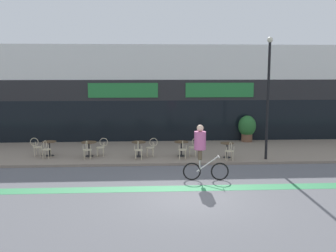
{
  "coord_description": "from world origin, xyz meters",
  "views": [
    {
      "loc": [
        -1.53,
        -12.83,
        4.37
      ],
      "look_at": [
        -0.47,
        5.63,
        1.66
      ],
      "focal_mm": 42.0,
      "sensor_mm": 36.0,
      "label": 1
    }
  ],
  "objects": [
    {
      "name": "cafe_chair_0_side",
      "position": [
        -6.88,
        6.35,
        0.64
      ],
      "size": [
        0.58,
        0.42,
        0.9
      ],
      "rotation": [
        0.0,
        0.0,
        -0.05
      ],
      "color": "beige",
      "rests_on": "sidewalk_slab"
    },
    {
      "name": "cafe_chair_3_side",
      "position": [
        0.83,
        5.91,
        0.64
      ],
      "size": [
        0.59,
        0.43,
        0.9
      ],
      "rotation": [
        0.0,
        0.0,
        3.07
      ],
      "color": "beige",
      "rests_on": "sidewalk_slab"
    },
    {
      "name": "cafe_chair_3_near",
      "position": [
        0.2,
        5.29,
        0.64
      ],
      "size": [
        0.42,
        0.58,
        0.9
      ],
      "rotation": [
        0.0,
        0.0,
        1.53
      ],
      "color": "beige",
      "rests_on": "sidewalk_slab"
    },
    {
      "name": "cafe_chair_0_near",
      "position": [
        -6.26,
        5.72,
        0.64
      ],
      "size": [
        0.45,
        0.6,
        0.9
      ],
      "rotation": [
        0.0,
        0.0,
        1.44
      ],
      "color": "beige",
      "rests_on": "sidewalk_slab"
    },
    {
      "name": "planter_pot",
      "position": [
        4.4,
        9.59,
        0.95
      ],
      "size": [
        1.02,
        1.02,
        1.53
      ],
      "color": "brown",
      "rests_on": "sidewalk_slab"
    },
    {
      "name": "cafe_chair_1_side",
      "position": [
        -3.67,
        6.12,
        0.64
      ],
      "size": [
        0.58,
        0.41,
        0.9
      ],
      "rotation": [
        0.0,
        0.0,
        3.12
      ],
      "color": "beige",
      "rests_on": "sidewalk_slab"
    },
    {
      "name": "storefront_facade",
      "position": [
        0.0,
        11.97,
        2.86
      ],
      "size": [
        40.0,
        4.06,
        5.74
      ],
      "color": "silver",
      "rests_on": "ground"
    },
    {
      "name": "cafe_chair_1_near",
      "position": [
        -4.3,
        5.5,
        0.64
      ],
      "size": [
        0.4,
        0.58,
        0.9
      ],
      "rotation": [
        0.0,
        0.0,
        1.57
      ],
      "color": "beige",
      "rests_on": "sidewalk_slab"
    },
    {
      "name": "cafe_chair_4_near",
      "position": [
        2.37,
        4.84,
        0.64
      ],
      "size": [
        0.41,
        0.58,
        0.9
      ],
      "rotation": [
        0.0,
        0.0,
        1.61
      ],
      "color": "beige",
      "rests_on": "sidewalk_slab"
    },
    {
      "name": "bistro_table_1",
      "position": [
        -4.3,
        6.13,
        0.63
      ],
      "size": [
        0.75,
        0.75,
        0.71
      ],
      "color": "black",
      "rests_on": "sidewalk_slab"
    },
    {
      "name": "ground_plane",
      "position": [
        0.0,
        0.0,
        0.0
      ],
      "size": [
        120.0,
        120.0,
        0.0
      ],
      "primitive_type": "plane",
      "color": "#5B5B60"
    },
    {
      "name": "cafe_chair_2_side",
      "position": [
        -1.25,
        5.94,
        0.64
      ],
      "size": [
        0.6,
        0.45,
        0.9
      ],
      "rotation": [
        0.0,
        0.0,
        3.27
      ],
      "color": "beige",
      "rests_on": "sidewalk_slab"
    },
    {
      "name": "bistro_table_3",
      "position": [
        0.2,
        5.91,
        0.63
      ],
      "size": [
        0.69,
        0.69,
        0.72
      ],
      "color": "black",
      "rests_on": "sidewalk_slab"
    },
    {
      "name": "bistro_table_0",
      "position": [
        -6.25,
        6.35,
        0.63
      ],
      "size": [
        0.68,
        0.68,
        0.72
      ],
      "color": "black",
      "rests_on": "sidewalk_slab"
    },
    {
      "name": "cafe_chair_2_near",
      "position": [
        -1.88,
        5.31,
        0.64
      ],
      "size": [
        0.43,
        0.59,
        0.9
      ],
      "rotation": [
        0.0,
        0.0,
        1.48
      ],
      "color": "beige",
      "rests_on": "sidewalk_slab"
    },
    {
      "name": "lamp_post",
      "position": [
        4.14,
        5.04,
        3.36
      ],
      "size": [
        0.26,
        0.26,
        5.67
      ],
      "color": "black",
      "rests_on": "sidewalk_slab"
    },
    {
      "name": "bistro_table_4",
      "position": [
        2.36,
        5.47,
        0.63
      ],
      "size": [
        0.64,
        0.64,
        0.72
      ],
      "color": "black",
      "rests_on": "sidewalk_slab"
    },
    {
      "name": "bike_lane_stripe",
      "position": [
        0.0,
        1.06,
        0.0
      ],
      "size": [
        36.0,
        0.7,
        0.01
      ],
      "primitive_type": "cube",
      "color": "#2D844C",
      "rests_on": "ground"
    },
    {
      "name": "cyclist_0",
      "position": [
        0.64,
        2.1,
        1.29
      ],
      "size": [
        1.81,
        0.53,
        2.21
      ],
      "rotation": [
        0.0,
        0.0,
        -0.07
      ],
      "color": "black",
      "rests_on": "ground"
    },
    {
      "name": "sidewalk_slab",
      "position": [
        0.0,
        7.25,
        0.06
      ],
      "size": [
        40.0,
        5.5,
        0.12
      ],
      "primitive_type": "cube",
      "color": "gray",
      "rests_on": "ground"
    },
    {
      "name": "bistro_table_2",
      "position": [
        -1.87,
        5.93,
        0.64
      ],
      "size": [
        0.69,
        0.69,
        0.73
      ],
      "color": "black",
      "rests_on": "sidewalk_slab"
    }
  ]
}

